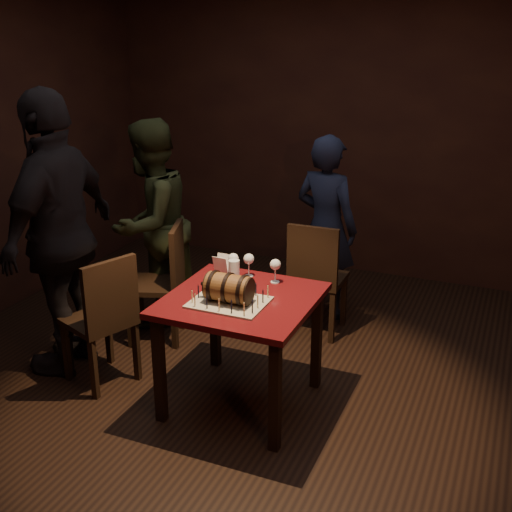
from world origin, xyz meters
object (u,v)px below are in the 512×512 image
at_px(chair_back, 316,273).
at_px(chair_left_rear, 165,276).
at_px(chair_left_front, 105,315).
at_px(person_back, 326,227).
at_px(wine_glass_left, 233,260).
at_px(barrel_cake, 229,288).
at_px(person_left_rear, 151,224).
at_px(wine_glass_right, 275,266).
at_px(pint_of_ale, 234,272).
at_px(person_left_front, 61,235).
at_px(pub_table, 241,313).
at_px(wine_glass_mid, 249,260).

distance_m(chair_back, chair_left_rear, 1.16).
distance_m(chair_left_front, person_back, 1.98).
bearing_deg(chair_back, chair_left_rear, -153.76).
height_order(wine_glass_left, person_back, person_back).
height_order(barrel_cake, person_back, person_back).
bearing_deg(chair_left_front, barrel_cake, 2.37).
xyz_separation_m(barrel_cake, person_left_rear, (-1.16, 0.98, -0.02)).
xyz_separation_m(wine_glass_right, chair_back, (0.02, 0.81, -0.35)).
relative_size(pint_of_ale, person_left_rear, 0.09).
bearing_deg(chair_back, person_left_front, -142.17).
distance_m(barrel_cake, chair_left_rear, 1.19).
height_order(wine_glass_right, chair_left_front, chair_left_front).
bearing_deg(pint_of_ale, person_back, 80.97).
xyz_separation_m(wine_glass_left, chair_left_rear, (-0.72, 0.30, -0.35)).
relative_size(chair_left_front, person_back, 0.61).
bearing_deg(person_left_rear, wine_glass_right, 71.76).
relative_size(pub_table, chair_left_front, 0.97).
relative_size(wine_glass_mid, chair_back, 0.17).
height_order(chair_back, chair_left_front, same).
bearing_deg(person_back, chair_left_rear, 58.29).
relative_size(wine_glass_left, chair_back, 0.17).
height_order(wine_glass_right, chair_back, chair_back).
xyz_separation_m(pint_of_ale, chair_back, (0.27, 0.91, -0.30)).
xyz_separation_m(chair_left_front, person_left_rear, (-0.26, 1.02, 0.31)).
xyz_separation_m(pub_table, chair_left_rear, (-0.92, 0.61, -0.12)).
xyz_separation_m(wine_glass_mid, person_left_front, (-1.25, -0.36, 0.12)).
bearing_deg(chair_back, pint_of_ale, -106.62).
bearing_deg(person_left_rear, chair_back, 106.07).
distance_m(barrel_cake, chair_back, 1.29).
height_order(wine_glass_mid, chair_back, chair_back).
height_order(pub_table, pint_of_ale, pint_of_ale).
bearing_deg(person_left_front, wine_glass_mid, 100.84).
distance_m(wine_glass_right, chair_left_rear, 1.12).
bearing_deg(wine_glass_right, person_left_front, -167.32).
distance_m(wine_glass_right, chair_left_front, 1.19).
bearing_deg(barrel_cake, pub_table, 74.71).
bearing_deg(person_left_rear, chair_left_rear, 51.26).
bearing_deg(person_back, chair_back, 112.54).
bearing_deg(person_left_rear, person_back, 123.56).
xyz_separation_m(pub_table, chair_left_front, (-0.93, -0.15, -0.12)).
bearing_deg(barrel_cake, wine_glass_left, 111.50).
bearing_deg(chair_left_rear, person_left_front, -124.18).
height_order(chair_back, person_left_rear, person_left_rear).
relative_size(wine_glass_mid, person_back, 0.10).
xyz_separation_m(barrel_cake, chair_back, (0.16, 1.23, -0.33)).
distance_m(pub_table, chair_left_front, 0.95).
relative_size(pub_table, wine_glass_right, 5.59).
xyz_separation_m(chair_left_rear, person_left_rear, (-0.27, 0.26, 0.31)).
distance_m(chair_left_front, person_left_front, 0.64).
bearing_deg(person_back, person_left_front, 62.62).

